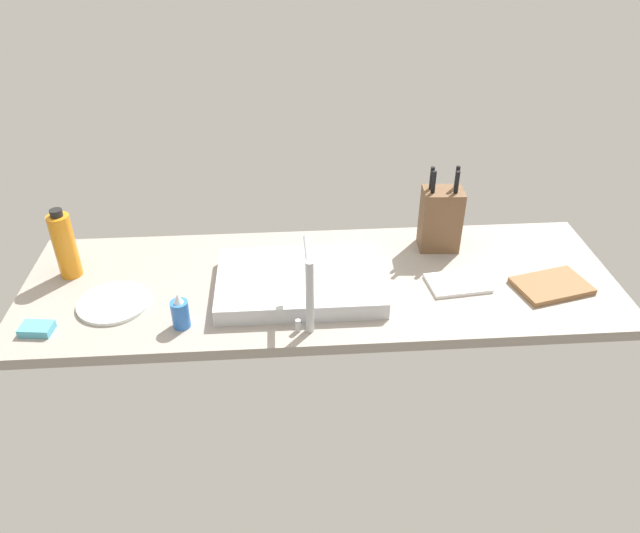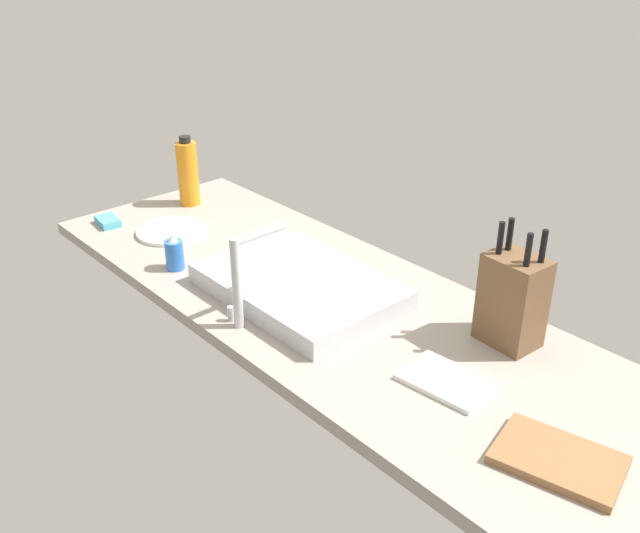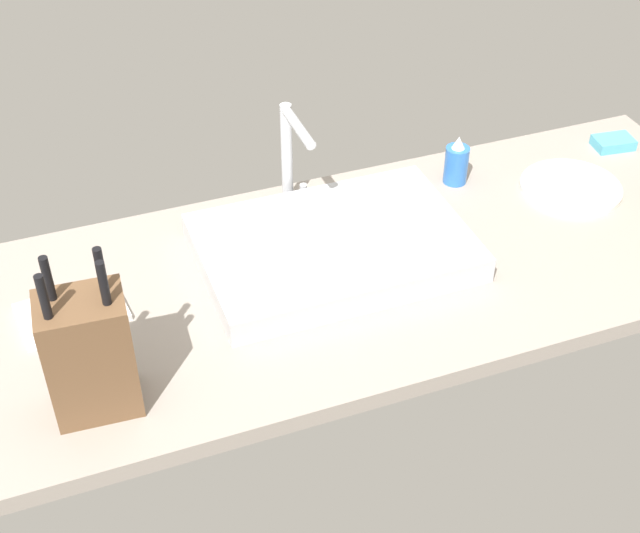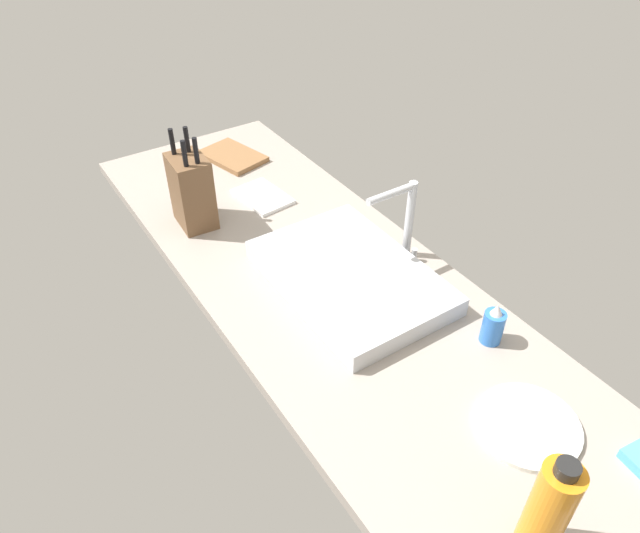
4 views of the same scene
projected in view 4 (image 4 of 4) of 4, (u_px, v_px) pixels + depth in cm
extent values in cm
cube|color=gray|center=(322.00, 281.00, 161.89)|extent=(192.00, 64.72, 3.50)
cube|color=#B7BABF|center=(350.00, 277.00, 156.28)|extent=(51.93, 35.29, 5.41)
cylinder|color=#B7BABF|center=(409.00, 220.00, 160.94)|extent=(2.40, 2.40, 23.71)
cylinder|color=#B7BABF|center=(391.00, 194.00, 150.98)|extent=(2.00, 14.81, 2.00)
cylinder|color=#B7BABF|center=(414.00, 255.00, 164.84)|extent=(1.60, 1.60, 4.00)
cube|color=brown|center=(192.00, 192.00, 173.90)|extent=(14.14, 10.91, 22.05)
cylinder|color=black|center=(172.00, 142.00, 166.67)|extent=(1.49, 1.49, 7.75)
cylinder|color=black|center=(187.00, 140.00, 167.66)|extent=(1.49, 1.49, 7.75)
cylinder|color=black|center=(184.00, 154.00, 161.11)|extent=(1.49, 1.49, 7.75)
cylinder|color=black|center=(196.00, 151.00, 162.42)|extent=(1.49, 1.49, 7.75)
cube|color=brown|center=(233.00, 156.00, 211.95)|extent=(25.66, 20.11, 1.80)
cylinder|color=blue|center=(493.00, 327.00, 139.28)|extent=(5.23, 5.23, 8.55)
cone|color=silver|center=(497.00, 310.00, 135.72)|extent=(2.88, 2.88, 2.80)
cylinder|color=orange|center=(548.00, 510.00, 96.68)|extent=(7.05, 7.05, 21.83)
cylinder|color=black|center=(567.00, 469.00, 89.14)|extent=(3.88, 3.88, 2.20)
cylinder|color=silver|center=(528.00, 426.00, 121.97)|extent=(21.91, 21.91, 1.20)
cube|color=white|center=(262.00, 197.00, 191.28)|extent=(20.20, 14.93, 1.20)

